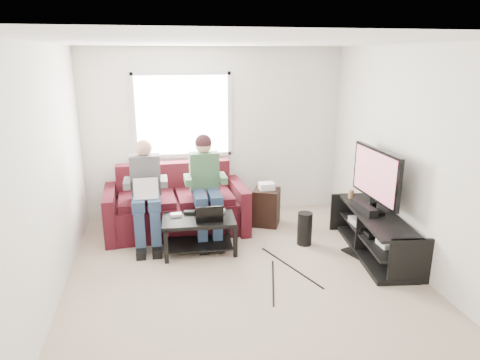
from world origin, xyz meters
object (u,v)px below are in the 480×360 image
coffee_table (199,227)px  subwoofer (305,229)px  end_table (266,206)px  tv (376,176)px  sofa (176,207)px  tv_stand (374,236)px

coffee_table → subwoofer: size_ratio=2.13×
end_table → tv: bearing=-45.6°
sofa → subwoofer: sofa is taller
sofa → subwoofer: (1.67, -0.86, -0.12)m
coffee_table → end_table: 1.31m
sofa → tv_stand: size_ratio=1.18×
subwoofer → end_table: end_table is taller
sofa → end_table: sofa is taller
sofa → tv_stand: 2.78m
sofa → end_table: bearing=-3.1°
tv_stand → end_table: (-1.11, 1.23, 0.05)m
coffee_table → end_table: size_ratio=1.46×
sofa → tv: tv is taller
tv → subwoofer: (-0.78, 0.34, -0.78)m
sofa → subwoofer: size_ratio=4.49×
tv → coffee_table: bearing=169.6°
tv_stand → end_table: bearing=132.1°
sofa → coffee_table: size_ratio=2.11×
tv → tv_stand: bearing=-88.5°
sofa → coffee_table: bearing=-72.9°
sofa → end_table: 1.34m
coffee_table → tv_stand: (2.20, -0.50, -0.10)m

